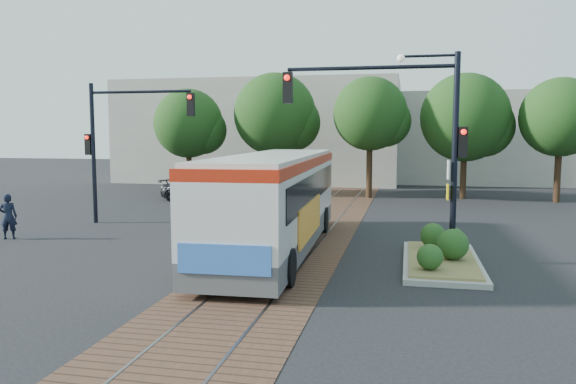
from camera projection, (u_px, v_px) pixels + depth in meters
name	position (u px, v px, depth m)	size (l,w,h in m)	color
ground	(290.00, 251.00, 18.58)	(120.00, 120.00, 0.00)	black
trackbed	(310.00, 230.00, 22.47)	(3.60, 40.00, 0.02)	#513325
tree_row	(366.00, 117.00, 33.79)	(26.40, 5.60, 7.67)	#382314
warehouses	(355.00, 134.00, 46.25)	(40.00, 13.00, 8.00)	#ADA899
city_bus	(276.00, 197.00, 18.45)	(2.97, 12.03, 3.19)	#4A4A4C
traffic_island	(442.00, 253.00, 16.67)	(2.20, 5.20, 1.13)	gray
signal_pole_main	(412.00, 124.00, 16.56)	(5.49, 0.46, 6.00)	black
signal_pole_left	(117.00, 134.00, 23.81)	(4.99, 0.34, 6.00)	black
officer	(8.00, 216.00, 20.58)	(0.61, 0.40, 1.68)	black
parked_car	(195.00, 191.00, 32.02)	(1.72, 4.24, 1.23)	black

